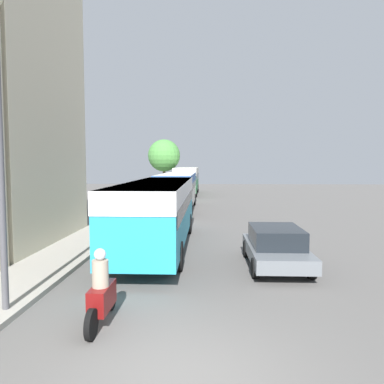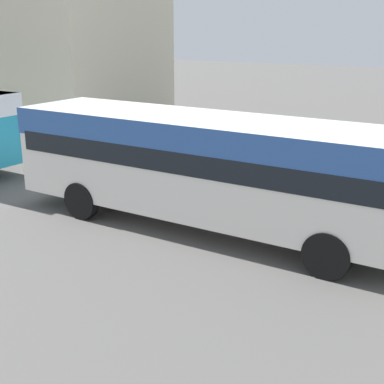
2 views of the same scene
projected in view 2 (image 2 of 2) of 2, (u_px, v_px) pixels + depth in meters
bus_following at (213, 158)px, 12.91m from camera, size 2.56×10.72×2.80m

